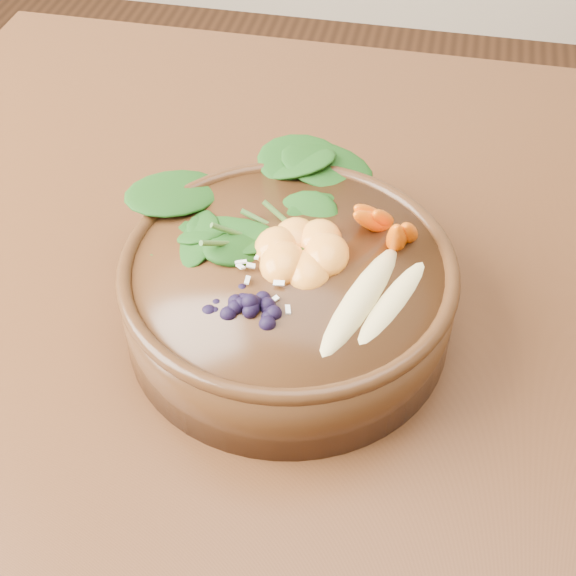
% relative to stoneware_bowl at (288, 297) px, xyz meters
% --- Properties ---
extents(stoneware_bowl, '(0.35, 0.35, 0.07)m').
position_rel_stoneware_bowl_xyz_m(stoneware_bowl, '(0.00, 0.00, 0.00)').
color(stoneware_bowl, '#462813').
rests_on(stoneware_bowl, dining_table).
extents(kale_heap, '(0.22, 0.21, 0.04)m').
position_rel_stoneware_bowl_xyz_m(kale_heap, '(-0.02, 0.07, 0.06)').
color(kale_heap, '#194712').
rests_on(kale_heap, stoneware_bowl).
extents(carrot_cluster, '(0.07, 0.07, 0.07)m').
position_rel_stoneware_bowl_xyz_m(carrot_cluster, '(0.07, 0.05, 0.07)').
color(carrot_cluster, '#F45F02').
rests_on(carrot_cluster, stoneware_bowl).
extents(banana_halves, '(0.09, 0.14, 0.03)m').
position_rel_stoneware_bowl_xyz_m(banana_halves, '(0.07, -0.02, 0.05)').
color(banana_halves, '#E0CC84').
rests_on(banana_halves, stoneware_bowl).
extents(mandarin_cluster, '(0.10, 0.11, 0.03)m').
position_rel_stoneware_bowl_xyz_m(mandarin_cluster, '(0.01, 0.01, 0.05)').
color(mandarin_cluster, orange).
rests_on(mandarin_cluster, stoneware_bowl).
extents(blueberry_pile, '(0.15, 0.13, 0.04)m').
position_rel_stoneware_bowl_xyz_m(blueberry_pile, '(-0.02, -0.05, 0.05)').
color(blueberry_pile, black).
rests_on(blueberry_pile, stoneware_bowl).
extents(coconut_flakes, '(0.10, 0.09, 0.01)m').
position_rel_stoneware_bowl_xyz_m(coconut_flakes, '(-0.01, -0.02, 0.04)').
color(coconut_flakes, white).
rests_on(coconut_flakes, stoneware_bowl).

